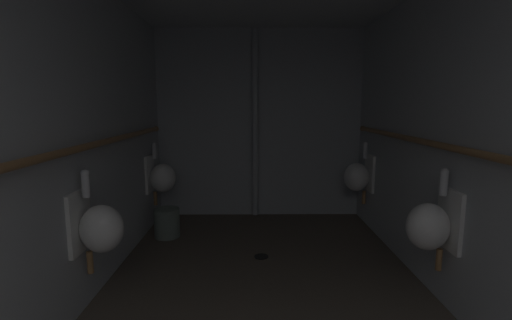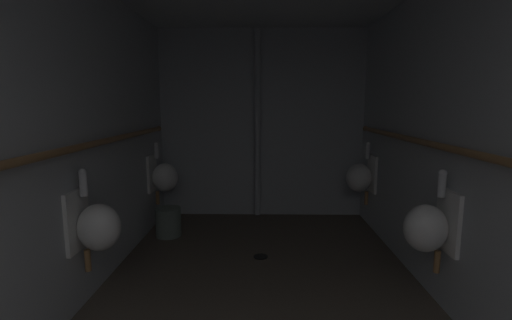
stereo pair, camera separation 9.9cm
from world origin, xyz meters
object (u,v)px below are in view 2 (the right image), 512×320
Objects in this scene: standpipe_back_wall at (258,125)px; urinal_right_far at (361,177)px; urinal_right_mid at (429,227)px; waste_bin at (169,222)px; urinal_left_far at (163,176)px; urinal_left_mid at (96,226)px; floor_drain at (261,256)px.

urinal_right_far is at bearing -18.88° from standpipe_back_wall.
urinal_right_mid is 2.33× the size of waste_bin.
urinal_left_far is at bearing -158.31° from standpipe_back_wall.
urinal_right_mid is (2.36, 0.02, 0.00)m from urinal_left_mid.
urinal_left_far reaches higher than waste_bin.
urinal_left_mid is at bearing -142.01° from floor_drain.
waste_bin is at bearing -143.28° from standpipe_back_wall.
urinal_right_far is 0.32× the size of standpipe_back_wall.
floor_drain is at bearing -87.84° from standpipe_back_wall.
urinal_left_far and urinal_right_mid have the same top height.
floor_drain is 1.20m from waste_bin.
urinal_left_mid is at bearing -142.73° from urinal_right_far.
standpipe_back_wall is (1.12, 0.45, 0.59)m from urinal_left_far.
urinal_right_far is 5.39× the size of floor_drain.
urinal_right_far is (2.36, 0.02, 0.00)m from urinal_left_far.
standpipe_back_wall reaches higher than floor_drain.
urinal_left_mid is 1.00× the size of urinal_left_far.
standpipe_back_wall is 1.63m from waste_bin.
urinal_left_mid is 2.56m from standpipe_back_wall.
urinal_right_far reaches higher than floor_drain.
urinal_right_far is 2.33× the size of waste_bin.
standpipe_back_wall is at bearing 119.35° from urinal_right_mid.
urinal_left_mid is 2.33× the size of waste_bin.
urinal_left_far reaches higher than floor_drain.
standpipe_back_wall is at bearing 92.16° from floor_drain.
urinal_right_far is 1.44m from standpipe_back_wall.
floor_drain is 0.43× the size of waste_bin.
urinal_left_far is 5.39× the size of floor_drain.
urinal_left_mid is at bearing -94.73° from waste_bin.
waste_bin is (-2.24, 1.46, -0.47)m from urinal_right_mid.
urinal_left_mid is 1.55m from waste_bin.
floor_drain is (1.17, -0.86, -0.62)m from urinal_left_far.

